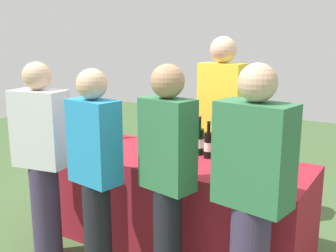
# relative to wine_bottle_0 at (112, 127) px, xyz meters

# --- Properties ---
(ground_plane) EXTENTS (12.00, 12.00, 0.00)m
(ground_plane) POSITION_rel_wine_bottle_0_xyz_m (0.75, -0.21, -0.89)
(ground_plane) COLOR #476638
(tasting_table) EXTENTS (2.30, 0.80, 0.78)m
(tasting_table) POSITION_rel_wine_bottle_0_xyz_m (0.75, -0.21, -0.50)
(tasting_table) COLOR maroon
(tasting_table) RESTS_ON ground_plane
(wine_bottle_0) EXTENTS (0.07, 0.07, 0.31)m
(wine_bottle_0) POSITION_rel_wine_bottle_0_xyz_m (0.00, 0.00, 0.00)
(wine_bottle_0) COLOR black
(wine_bottle_0) RESTS_ON tasting_table
(wine_bottle_1) EXTENTS (0.07, 0.07, 0.32)m
(wine_bottle_1) POSITION_rel_wine_bottle_0_xyz_m (0.76, -0.05, 0.00)
(wine_bottle_1) COLOR black
(wine_bottle_1) RESTS_ON tasting_table
(wine_bottle_2) EXTENTS (0.08, 0.08, 0.32)m
(wine_bottle_2) POSITION_rel_wine_bottle_0_xyz_m (0.95, -0.04, 0.00)
(wine_bottle_2) COLOR black
(wine_bottle_2) RESTS_ON tasting_table
(wine_bottle_3) EXTENTS (0.07, 0.07, 0.30)m
(wine_bottle_3) POSITION_rel_wine_bottle_0_xyz_m (1.06, -0.09, -0.00)
(wine_bottle_3) COLOR black
(wine_bottle_3) RESTS_ON tasting_table
(wine_bottle_4) EXTENTS (0.07, 0.07, 0.30)m
(wine_bottle_4) POSITION_rel_wine_bottle_0_xyz_m (1.57, -0.13, -0.00)
(wine_bottle_4) COLOR black
(wine_bottle_4) RESTS_ON tasting_table
(wine_glass_0) EXTENTS (0.07, 0.07, 0.15)m
(wine_glass_0) POSITION_rel_wine_bottle_0_xyz_m (0.07, -0.39, 0.00)
(wine_glass_0) COLOR silver
(wine_glass_0) RESTS_ON tasting_table
(wine_glass_1) EXTENTS (0.07, 0.07, 0.13)m
(wine_glass_1) POSITION_rel_wine_bottle_0_xyz_m (0.24, -0.36, -0.02)
(wine_glass_1) COLOR silver
(wine_glass_1) RESTS_ON tasting_table
(wine_glass_2) EXTENTS (0.07, 0.07, 0.14)m
(wine_glass_2) POSITION_rel_wine_bottle_0_xyz_m (0.70, -0.29, -0.01)
(wine_glass_2) COLOR silver
(wine_glass_2) RESTS_ON tasting_table
(wine_glass_3) EXTENTS (0.06, 0.06, 0.14)m
(wine_glass_3) POSITION_rel_wine_bottle_0_xyz_m (0.94, -0.36, -0.01)
(wine_glass_3) COLOR silver
(wine_glass_3) RESTS_ON tasting_table
(wine_glass_4) EXTENTS (0.07, 0.07, 0.15)m
(wine_glass_4) POSITION_rel_wine_bottle_0_xyz_m (1.45, -0.36, -0.00)
(wine_glass_4) COLOR silver
(wine_glass_4) RESTS_ON tasting_table
(server_pouring) EXTENTS (0.40, 0.23, 1.74)m
(server_pouring) POSITION_rel_wine_bottle_0_xyz_m (0.95, 0.39, 0.06)
(server_pouring) COLOR #3F3351
(server_pouring) RESTS_ON ground_plane
(guest_0) EXTENTS (0.44, 0.29, 1.56)m
(guest_0) POSITION_rel_wine_bottle_0_xyz_m (0.05, -0.90, -0.05)
(guest_0) COLOR #3F3351
(guest_0) RESTS_ON ground_plane
(guest_1) EXTENTS (0.38, 0.24, 1.54)m
(guest_1) POSITION_rel_wine_bottle_0_xyz_m (0.62, -0.94, -0.05)
(guest_1) COLOR black
(guest_1) RESTS_ON ground_plane
(guest_2) EXTENTS (0.37, 0.25, 1.58)m
(guest_2) POSITION_rel_wine_bottle_0_xyz_m (1.13, -0.83, -0.02)
(guest_2) COLOR black
(guest_2) RESTS_ON ground_plane
(guest_3) EXTENTS (0.45, 0.30, 1.60)m
(guest_3) POSITION_rel_wine_bottle_0_xyz_m (1.69, -0.82, -0.03)
(guest_3) COLOR #3F3351
(guest_3) RESTS_ON ground_plane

